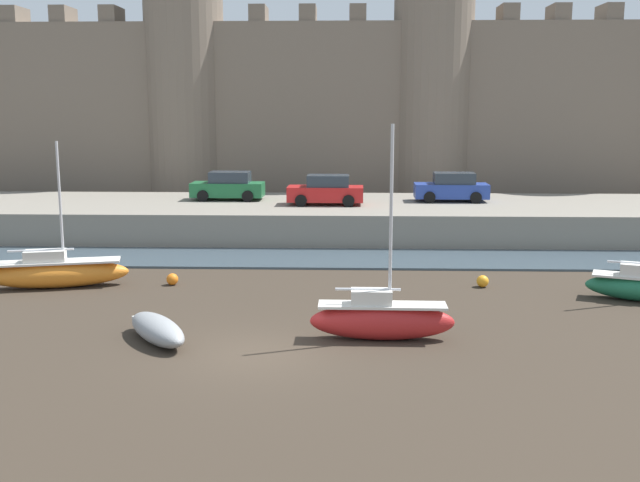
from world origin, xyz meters
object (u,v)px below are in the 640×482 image
(sailboat_foreground_right, at_px, (381,318))
(car_quay_centre_west, at_px, (326,190))
(car_quay_centre_east, at_px, (228,186))
(mooring_buoy_mid_mud, at_px, (483,281))
(mooring_buoy_near_channel, at_px, (172,279))
(sailboat_near_channel_right, at_px, (56,272))
(car_quay_east, at_px, (452,188))
(rowboat_foreground_left, at_px, (157,329))

(sailboat_foreground_right, height_order, car_quay_centre_west, sailboat_foreground_right)
(sailboat_foreground_right, bearing_deg, car_quay_centre_east, 110.88)
(mooring_buoy_mid_mud, xyz_separation_m, mooring_buoy_near_channel, (-12.27, -0.06, -0.00))
(sailboat_near_channel_right, relative_size, mooring_buoy_near_channel, 12.14)
(sailboat_near_channel_right, distance_m, car_quay_east, 22.32)
(mooring_buoy_near_channel, xyz_separation_m, car_quay_centre_west, (5.82, 11.73, 2.26))
(mooring_buoy_mid_mud, relative_size, car_quay_centre_west, 0.11)
(rowboat_foreground_left, distance_m, mooring_buoy_near_channel, 7.34)
(sailboat_near_channel_right, bearing_deg, mooring_buoy_near_channel, 7.13)
(mooring_buoy_mid_mud, bearing_deg, car_quay_centre_west, 118.96)
(car_quay_centre_west, bearing_deg, sailboat_near_channel_right, -129.85)
(sailboat_foreground_right, xyz_separation_m, car_quay_east, (4.89, 20.22, 1.84))
(car_quay_centre_west, bearing_deg, car_quay_centre_east, 161.03)
(rowboat_foreground_left, height_order, car_quay_east, car_quay_east)
(rowboat_foreground_left, bearing_deg, sailboat_foreground_right, 3.75)
(car_quay_centre_east, bearing_deg, car_quay_centre_west, -18.97)
(sailboat_near_channel_right, xyz_separation_m, car_quay_centre_east, (4.60, 14.22, 1.88))
(sailboat_foreground_right, height_order, car_quay_east, sailboat_foreground_right)
(sailboat_foreground_right, relative_size, car_quay_centre_east, 1.57)
(sailboat_near_channel_right, height_order, car_quay_east, sailboat_near_channel_right)
(car_quay_east, bearing_deg, sailboat_near_channel_right, -141.04)
(car_quay_centre_east, xyz_separation_m, car_quay_centre_west, (5.65, -1.94, 0.00))
(mooring_buoy_near_channel, bearing_deg, sailboat_foreground_right, -40.42)
(sailboat_near_channel_right, bearing_deg, rowboat_foreground_left, -49.82)
(sailboat_near_channel_right, height_order, mooring_buoy_near_channel, sailboat_near_channel_right)
(car_quay_centre_west, bearing_deg, car_quay_east, 13.59)
(rowboat_foreground_left, bearing_deg, car_quay_centre_west, 76.33)
(mooring_buoy_mid_mud, distance_m, mooring_buoy_near_channel, 12.27)
(mooring_buoy_mid_mud, bearing_deg, sailboat_near_channel_right, -177.88)
(mooring_buoy_mid_mud, bearing_deg, car_quay_centre_east, 131.66)
(mooring_buoy_near_channel, relative_size, car_quay_centre_east, 0.11)
(mooring_buoy_mid_mud, relative_size, car_quay_east, 0.11)
(mooring_buoy_near_channel, relative_size, car_quay_centre_west, 0.11)
(mooring_buoy_mid_mud, distance_m, car_quay_centre_west, 13.52)
(rowboat_foreground_left, xyz_separation_m, car_quay_east, (11.65, 20.66, 2.10))
(mooring_buoy_near_channel, distance_m, car_quay_centre_east, 13.86)
(sailboat_foreground_right, distance_m, mooring_buoy_mid_mud, 8.10)
(sailboat_near_channel_right, height_order, car_quay_centre_west, sailboat_near_channel_right)
(car_quay_east, xyz_separation_m, car_quay_centre_east, (-12.69, 0.24, 0.00))
(sailboat_foreground_right, relative_size, car_quay_east, 1.57)
(sailboat_near_channel_right, height_order, rowboat_foreground_left, sailboat_near_channel_right)
(rowboat_foreground_left, relative_size, car_quay_centre_east, 0.80)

